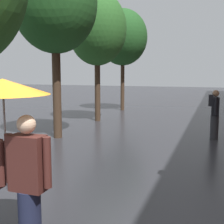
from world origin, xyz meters
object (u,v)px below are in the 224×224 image
street_tree_1 (55,3)px  couple_under_umbrella (5,143)px  pedestrian_walking_midground (214,113)px  street_tree_2 (97,29)px  street_tree_3 (123,38)px

street_tree_1 → couple_under_umbrella: street_tree_1 is taller
street_tree_1 → pedestrian_walking_midground: (4.86, 1.46, -3.42)m
couple_under_umbrella → street_tree_1: bearing=114.1°
couple_under_umbrella → pedestrian_walking_midground: (2.22, 7.35, -0.51)m
street_tree_2 → street_tree_1: bearing=-89.6°
street_tree_1 → street_tree_3: bearing=90.6°
street_tree_3 → couple_under_umbrella: bearing=-78.5°
street_tree_3 → couple_under_umbrella: (2.71, -13.36, -2.62)m
street_tree_1 → couple_under_umbrella: size_ratio=2.80×
pedestrian_walking_midground → street_tree_1: bearing=-163.3°
street_tree_1 → street_tree_2: (-0.02, 3.60, -0.33)m
couple_under_umbrella → pedestrian_walking_midground: size_ratio=1.33×
street_tree_2 → street_tree_3: size_ratio=1.00×
couple_under_umbrella → street_tree_2: bearing=105.7°
street_tree_2 → street_tree_3: street_tree_3 is taller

